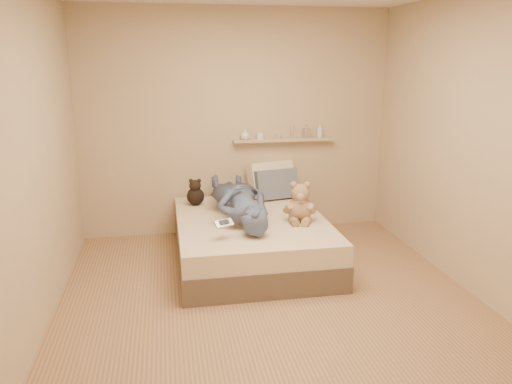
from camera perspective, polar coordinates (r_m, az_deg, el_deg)
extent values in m
plane|color=#A07653|center=(4.42, 1.56, -12.24)|extent=(3.80, 3.80, 0.00)
plane|color=tan|center=(5.85, -2.23, 7.84)|extent=(3.60, 0.00, 3.60)
plane|color=tan|center=(2.23, 11.95, -4.08)|extent=(3.60, 0.00, 3.60)
plane|color=tan|center=(4.03, -24.25, 3.36)|extent=(0.00, 3.80, 3.80)
plane|color=tan|center=(4.71, 23.71, 4.91)|extent=(0.00, 3.80, 3.80)
cube|color=brown|center=(5.20, -0.56, -6.42)|extent=(1.50, 1.90, 0.25)
cube|color=beige|center=(5.12, -0.57, -4.08)|extent=(1.48, 1.88, 0.20)
cube|color=#AAAEB1|center=(4.46, -3.69, -3.59)|extent=(0.19, 0.14, 0.06)
cube|color=black|center=(4.45, -3.65, -3.42)|extent=(0.10, 0.07, 0.03)
sphere|color=#A87F5C|center=(4.99, 5.02, -1.94)|extent=(0.25, 0.25, 0.25)
sphere|color=#9C7156|center=(4.92, 5.07, -0.12)|extent=(0.19, 0.19, 0.19)
sphere|color=#9C7055|center=(4.90, 4.32, 0.82)|extent=(0.07, 0.07, 0.07)
sphere|color=tan|center=(4.90, 5.86, 0.80)|extent=(0.07, 0.07, 0.07)
sphere|color=#A37E5A|center=(4.84, 5.10, -0.56)|extent=(0.08, 0.08, 0.08)
cylinder|color=#A17956|center=(4.95, 3.70, -1.86)|extent=(0.08, 0.17, 0.14)
cylinder|color=#A68558|center=(4.96, 6.37, -1.89)|extent=(0.14, 0.17, 0.14)
cylinder|color=#886648|center=(4.91, 4.34, -3.29)|extent=(0.08, 0.17, 0.08)
cylinder|color=#A37D57|center=(4.91, 5.75, -3.30)|extent=(0.14, 0.18, 0.08)
cylinder|color=#BCB0A1|center=(4.94, 5.05, -0.98)|extent=(0.16, 0.16, 0.02)
sphere|color=black|center=(5.57, -6.93, -0.49)|extent=(0.20, 0.20, 0.20)
sphere|color=black|center=(5.53, -6.98, 0.73)|extent=(0.13, 0.13, 0.13)
sphere|color=black|center=(5.52, -7.44, 1.28)|extent=(0.05, 0.05, 0.05)
sphere|color=black|center=(5.52, -6.54, 1.29)|extent=(0.05, 0.05, 0.05)
cube|color=beige|center=(5.90, 1.77, 1.48)|extent=(0.61, 0.43, 0.43)
cube|color=slate|center=(5.78, 2.31, 0.89)|extent=(0.53, 0.32, 0.36)
imported|color=#444F6B|center=(5.10, -1.95, -0.89)|extent=(0.64, 1.53, 0.36)
cube|color=tan|center=(5.92, 3.17, 5.96)|extent=(1.20, 0.12, 0.03)
imported|color=white|center=(5.82, -1.26, 6.63)|extent=(0.15, 0.15, 0.13)
cylinder|color=white|center=(5.85, 0.48, 6.41)|extent=(0.09, 0.09, 0.08)
cylinder|color=#BFB7A3|center=(5.90, 2.59, 6.36)|extent=(0.06, 0.06, 0.06)
cylinder|color=white|center=(5.93, 4.15, 6.93)|extent=(0.03, 0.03, 0.17)
imported|color=silver|center=(5.98, 5.76, 6.93)|extent=(0.09, 0.10, 0.16)
imported|color=silver|center=(6.02, 7.31, 7.01)|extent=(0.09, 0.09, 0.18)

